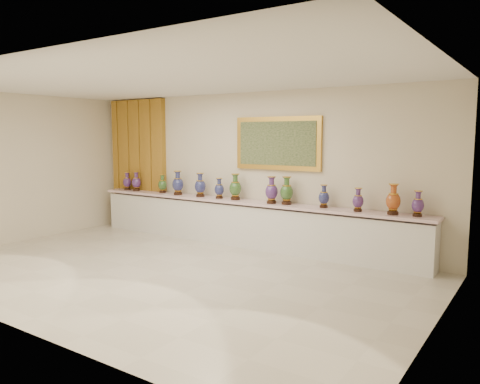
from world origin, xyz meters
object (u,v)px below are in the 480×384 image
object	(u,v)px
counter	(243,224)
vase_0	(127,182)
vase_1	(136,182)
vase_2	(162,185)

from	to	relation	value
counter	vase_0	xyz separation A→B (m)	(-3.24, -0.01, 0.65)
counter	vase_1	bearing A→B (deg)	-179.65
vase_2	vase_1	bearing A→B (deg)	-177.68
vase_1	vase_2	world-z (taller)	vase_1
counter	vase_1	world-z (taller)	vase_1
counter	vase_0	bearing A→B (deg)	-179.82
counter	vase_2	distance (m)	2.24
vase_1	vase_2	xyz separation A→B (m)	(0.78, 0.03, -0.01)
counter	vase_2	bearing A→B (deg)	179.63
counter	vase_0	distance (m)	3.31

